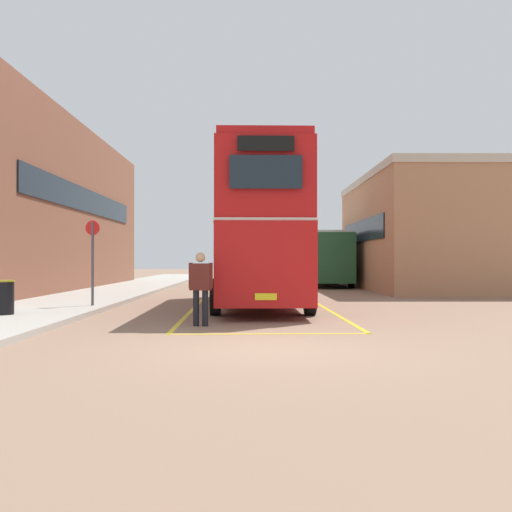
{
  "coord_description": "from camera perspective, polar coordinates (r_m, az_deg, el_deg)",
  "views": [
    {
      "loc": [
        -0.24,
        -10.01,
        1.52
      ],
      "look_at": [
        -0.05,
        11.9,
        1.64
      ],
      "focal_mm": 41.44,
      "sensor_mm": 36.0,
      "label": 1
    }
  ],
  "objects": [
    {
      "name": "double_decker_bus",
      "position": [
        19.26,
        0.31,
        2.63
      ],
      "size": [
        2.96,
        10.52,
        4.75
      ],
      "color": "black",
      "rests_on": "ground"
    },
    {
      "name": "brick_building_left",
      "position": [
        30.69,
        -22.06,
        4.21
      ],
      "size": [
        6.85,
        22.62,
        7.87
      ],
      "color": "brown",
      "rests_on": "ground"
    },
    {
      "name": "depot_building_right",
      "position": [
        31.77,
        16.88,
        2.17
      ],
      "size": [
        7.62,
        13.52,
        5.78
      ],
      "color": "#AD7A56",
      "rests_on": "ground"
    },
    {
      "name": "litter_bin",
      "position": [
        16.04,
        -23.18,
        -3.69
      ],
      "size": [
        0.52,
        0.52,
        0.86
      ],
      "color": "black",
      "rests_on": "sidewalk_left"
    },
    {
      "name": "sidewalk_left",
      "position": [
        27.57,
        -13.65,
        -3.33
      ],
      "size": [
        4.0,
        57.6,
        0.14
      ],
      "primitive_type": "cube",
      "color": "#A39E93",
      "rests_on": "ground"
    },
    {
      "name": "bus_stop_sign",
      "position": [
        18.32,
        -15.5,
        0.18
      ],
      "size": [
        0.44,
        0.09,
        2.54
      ],
      "color": "#4C4C51",
      "rests_on": "sidewalk_left"
    },
    {
      "name": "pedestrian_boarding",
      "position": [
        13.48,
        -5.37,
        -2.67
      ],
      "size": [
        0.56,
        0.3,
        1.68
      ],
      "color": "black",
      "rests_on": "ground"
    },
    {
      "name": "single_deck_bus",
      "position": [
        34.32,
        6.46,
        -0.13
      ],
      "size": [
        2.66,
        8.87,
        3.02
      ],
      "color": "black",
      "rests_on": "ground"
    },
    {
      "name": "ground_plane",
      "position": [
        24.45,
        0.06,
        -3.89
      ],
      "size": [
        135.6,
        135.6,
        0.0
      ],
      "primitive_type": "plane",
      "color": "#846651"
    },
    {
      "name": "bay_marking_yellow",
      "position": [
        17.36,
        0.45,
        -5.33
      ],
      "size": [
        4.4,
        12.54,
        0.01
      ],
      "color": "gold",
      "rests_on": "ground"
    }
  ]
}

